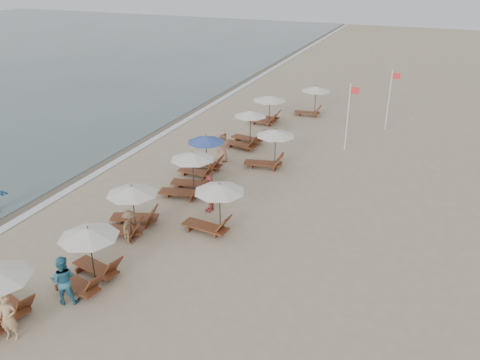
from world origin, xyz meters
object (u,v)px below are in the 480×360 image
at_px(inland_station_0, 213,204).
at_px(beachgoer_near, 8,318).
at_px(lounger_station_5, 246,131).
at_px(inland_station_2, 312,98).
at_px(flag_pole_near, 349,114).
at_px(lounger_station_1, 87,257).
at_px(lounger_station_3, 188,174).
at_px(beachgoer_far_a, 210,193).
at_px(inland_station_1, 269,146).
at_px(beachgoer_mid_b, 130,227).
at_px(beachgoer_far_b, 223,146).
at_px(beachgoer_mid_a, 63,280).
at_px(lounger_station_6, 267,108).
at_px(lounger_station_4, 202,156).
at_px(lounger_station_2, 128,209).

bearing_deg(inland_station_0, beachgoer_near, -109.62).
bearing_deg(inland_station_0, lounger_station_5, 104.14).
distance_m(inland_station_2, flag_pole_near, 7.46).
distance_m(lounger_station_1, flag_pole_near, 18.36).
bearing_deg(inland_station_2, lounger_station_3, -98.55).
bearing_deg(beachgoer_near, lounger_station_5, 70.05).
xyz_separation_m(beachgoer_far_a, flag_pole_near, (4.33, 10.50, 1.42)).
bearing_deg(inland_station_1, lounger_station_1, -101.02).
bearing_deg(lounger_station_1, beachgoer_mid_b, 93.15).
relative_size(lounger_station_5, beachgoer_far_b, 1.41).
xyz_separation_m(inland_station_1, beachgoer_mid_a, (-2.56, -14.08, -0.36)).
xyz_separation_m(inland_station_1, beachgoer_mid_b, (-2.67, -9.96, -0.51)).
height_order(lounger_station_6, beachgoer_mid_b, lounger_station_6).
height_order(lounger_station_5, inland_station_2, lounger_station_5).
height_order(lounger_station_1, inland_station_1, lounger_station_1).
distance_m(lounger_station_5, inland_station_0, 10.75).
bearing_deg(lounger_station_4, beachgoer_mid_b, -86.36).
bearing_deg(lounger_station_2, beachgoer_far_a, 49.42).
relative_size(lounger_station_4, lounger_station_5, 0.95).
height_order(lounger_station_1, inland_station_0, lounger_station_1).
height_order(lounger_station_2, lounger_station_4, lounger_station_4).
relative_size(beachgoer_near, beachgoer_far_b, 0.88).
distance_m(inland_station_0, inland_station_1, 7.71).
height_order(lounger_station_5, lounger_station_6, lounger_station_5).
distance_m(lounger_station_1, lounger_station_2, 3.94).
distance_m(inland_station_2, beachgoer_mid_a, 24.93).
xyz_separation_m(lounger_station_3, beachgoer_mid_a, (0.10, -9.33, -0.12)).
relative_size(beachgoer_mid_a, flag_pole_near, 0.44).
distance_m(lounger_station_5, inland_station_2, 8.33).
bearing_deg(inland_station_0, beachgoer_mid_b, -140.91).
relative_size(inland_station_1, beachgoer_mid_b, 1.89).
bearing_deg(lounger_station_1, lounger_station_4, 93.51).
distance_m(lounger_station_4, flag_pole_near, 9.48).
height_order(lounger_station_6, beachgoer_near, lounger_station_6).
bearing_deg(beachgoer_near, beachgoer_mid_b, 68.95).
relative_size(inland_station_1, beachgoer_mid_a, 1.58).
bearing_deg(beachgoer_mid_a, inland_station_1, -126.24).
distance_m(lounger_station_1, beachgoer_near, 3.36).
bearing_deg(inland_station_1, beachgoer_near, -100.21).
distance_m(lounger_station_4, inland_station_2, 13.22).
relative_size(lounger_station_1, inland_station_0, 0.93).
bearing_deg(beachgoer_far_a, lounger_station_1, -9.81).
bearing_deg(beachgoer_near, inland_station_2, 65.78).
bearing_deg(inland_station_0, lounger_station_3, 133.19).
bearing_deg(beachgoer_mid_b, beachgoer_far_a, -32.16).
xyz_separation_m(inland_station_1, beachgoer_far_b, (-2.82, -0.19, -0.34)).
xyz_separation_m(lounger_station_2, flag_pole_near, (6.86, 13.46, 1.33)).
bearing_deg(beachgoer_far_a, flag_pole_near, 161.80).
bearing_deg(beachgoer_far_a, lounger_station_6, -167.27).
distance_m(lounger_station_1, lounger_station_3, 8.12).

